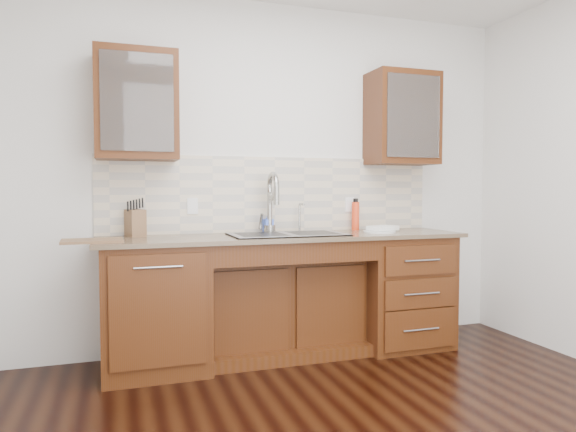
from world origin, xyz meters
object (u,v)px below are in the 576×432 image
object	(u,v)px
cutting_board	(92,241)
knife_block	(135,223)
plate	(379,232)
water_bottle	(356,216)
soap_bottle	(268,223)

from	to	relation	value
cutting_board	knife_block	bearing A→B (deg)	50.09
plate	knife_block	distance (m)	1.83
water_bottle	plate	distance (m)	0.31
soap_bottle	plate	size ratio (longest dim) A/B	0.62
water_bottle	cutting_board	xyz separation A→B (m)	(-2.02, -0.35, -0.11)
soap_bottle	cutting_board	xyz separation A→B (m)	(-1.27, -0.35, -0.07)
soap_bottle	water_bottle	size ratio (longest dim) A/B	0.67
water_bottle	knife_block	xyz separation A→B (m)	(-1.74, -0.02, -0.02)
water_bottle	plate	bearing A→B (deg)	-76.57
plate	cutting_board	bearing A→B (deg)	-178.21
soap_bottle	plate	bearing A→B (deg)	-26.31
plate	cutting_board	distance (m)	2.09
water_bottle	knife_block	bearing A→B (deg)	-179.33
plate	cutting_board	world-z (taller)	cutting_board
water_bottle	plate	size ratio (longest dim) A/B	0.93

